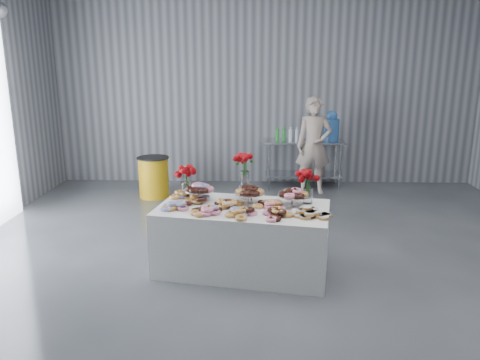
# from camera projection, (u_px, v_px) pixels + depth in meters

# --- Properties ---
(ground) EXTENTS (9.00, 9.00, 0.00)m
(ground) POSITION_uv_depth(u_px,v_px,m) (273.00, 288.00, 4.96)
(ground) COLOR #393C40
(ground) RESTS_ON ground
(room_walls) EXTENTS (8.04, 9.04, 4.02)m
(room_walls) POSITION_uv_depth(u_px,v_px,m) (249.00, 28.00, 4.38)
(room_walls) COLOR gray
(room_walls) RESTS_ON ground
(display_table) EXTENTS (2.05, 1.32, 0.75)m
(display_table) POSITION_uv_depth(u_px,v_px,m) (243.00, 238.00, 5.34)
(display_table) COLOR white
(display_table) RESTS_ON ground
(prep_table) EXTENTS (1.50, 0.60, 0.90)m
(prep_table) POSITION_uv_depth(u_px,v_px,m) (303.00, 155.00, 8.76)
(prep_table) COLOR silver
(prep_table) RESTS_ON ground
(donut_mounds) EXTENTS (1.92, 1.11, 0.09)m
(donut_mounds) POSITION_uv_depth(u_px,v_px,m) (243.00, 204.00, 5.18)
(donut_mounds) COLOR #CE904B
(donut_mounds) RESTS_ON display_table
(cake_stand_left) EXTENTS (0.36, 0.36, 0.17)m
(cake_stand_left) POSITION_uv_depth(u_px,v_px,m) (199.00, 189.00, 5.46)
(cake_stand_left) COLOR silver
(cake_stand_left) RESTS_ON display_table
(cake_stand_mid) EXTENTS (0.36, 0.36, 0.17)m
(cake_stand_mid) POSITION_uv_depth(u_px,v_px,m) (250.00, 192.00, 5.34)
(cake_stand_mid) COLOR silver
(cake_stand_mid) RESTS_ON display_table
(cake_stand_right) EXTENTS (0.36, 0.36, 0.17)m
(cake_stand_right) POSITION_uv_depth(u_px,v_px,m) (294.00, 194.00, 5.24)
(cake_stand_right) COLOR silver
(cake_stand_right) RESTS_ON display_table
(danish_pile) EXTENTS (0.48, 0.48, 0.11)m
(danish_pile) POSITION_uv_depth(u_px,v_px,m) (310.00, 211.00, 4.94)
(danish_pile) COLOR white
(danish_pile) RESTS_ON display_table
(bouquet_left) EXTENTS (0.26, 0.26, 0.42)m
(bouquet_left) POSITION_uv_depth(u_px,v_px,m) (185.00, 173.00, 5.56)
(bouquet_left) COLOR white
(bouquet_left) RESTS_ON display_table
(bouquet_right) EXTENTS (0.26, 0.26, 0.42)m
(bouquet_right) POSITION_uv_depth(u_px,v_px,m) (309.00, 178.00, 5.31)
(bouquet_right) COLOR white
(bouquet_right) RESTS_ON display_table
(bouquet_center) EXTENTS (0.26, 0.26, 0.57)m
(bouquet_center) POSITION_uv_depth(u_px,v_px,m) (245.00, 167.00, 5.49)
(bouquet_center) COLOR silver
(bouquet_center) RESTS_ON display_table
(water_jug) EXTENTS (0.28, 0.28, 0.55)m
(water_jug) POSITION_uv_depth(u_px,v_px,m) (331.00, 127.00, 8.61)
(water_jug) COLOR #3E7FD5
(water_jug) RESTS_ON prep_table
(drink_bottles) EXTENTS (0.54, 0.08, 0.27)m
(drink_bottles) POSITION_uv_depth(u_px,v_px,m) (287.00, 134.00, 8.57)
(drink_bottles) COLOR #268C33
(drink_bottles) RESTS_ON prep_table
(person) EXTENTS (0.64, 0.43, 1.73)m
(person) POSITION_uv_depth(u_px,v_px,m) (314.00, 146.00, 8.33)
(person) COLOR #CC8C93
(person) RESTS_ON ground
(trash_barrel) EXTENTS (0.56, 0.56, 0.71)m
(trash_barrel) POSITION_uv_depth(u_px,v_px,m) (154.00, 177.00, 8.19)
(trash_barrel) COLOR gold
(trash_barrel) RESTS_ON ground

